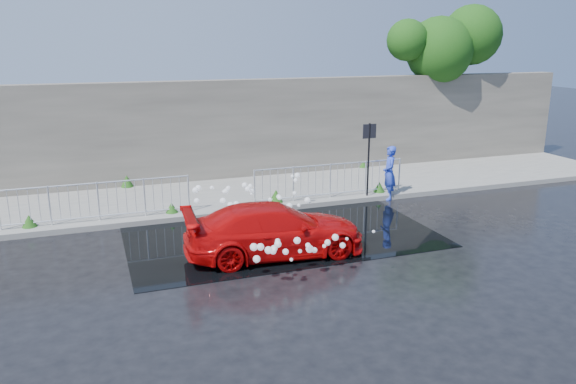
% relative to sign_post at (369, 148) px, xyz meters
% --- Properties ---
extents(ground, '(90.00, 90.00, 0.00)m').
position_rel_sign_post_xyz_m(ground, '(-4.20, -3.10, -1.72)').
color(ground, black).
rests_on(ground, ground).
extents(pavement, '(30.00, 4.00, 0.15)m').
position_rel_sign_post_xyz_m(pavement, '(-4.20, 1.90, -1.65)').
color(pavement, slate).
rests_on(pavement, ground).
extents(curb, '(30.00, 0.25, 0.16)m').
position_rel_sign_post_xyz_m(curb, '(-4.20, -0.10, -1.64)').
color(curb, slate).
rests_on(curb, ground).
extents(retaining_wall, '(30.00, 0.60, 3.50)m').
position_rel_sign_post_xyz_m(retaining_wall, '(-4.20, 4.10, 0.18)').
color(retaining_wall, '#524E45').
rests_on(retaining_wall, pavement).
extents(puddle, '(8.00, 5.00, 0.01)m').
position_rel_sign_post_xyz_m(puddle, '(-3.70, -2.10, -1.72)').
color(puddle, black).
rests_on(puddle, ground).
extents(sign_post, '(0.45, 0.06, 2.50)m').
position_rel_sign_post_xyz_m(sign_post, '(0.00, 0.00, 0.00)').
color(sign_post, black).
rests_on(sign_post, ground).
extents(tree, '(5.03, 2.69, 6.42)m').
position_rel_sign_post_xyz_m(tree, '(5.69, 4.31, 3.11)').
color(tree, '#332114').
rests_on(tree, ground).
extents(railing_left, '(5.05, 0.05, 1.10)m').
position_rel_sign_post_xyz_m(railing_left, '(-8.20, 0.25, -0.99)').
color(railing_left, silver).
rests_on(railing_left, pavement).
extents(railing_right, '(5.05, 0.05, 1.10)m').
position_rel_sign_post_xyz_m(railing_right, '(-1.20, 0.25, -0.99)').
color(railing_right, silver).
rests_on(railing_right, pavement).
extents(weeds, '(12.17, 3.93, 0.40)m').
position_rel_sign_post_xyz_m(weeds, '(-4.50, 1.40, -1.40)').
color(weeds, '#114112').
rests_on(weeds, pavement).
extents(water_spray, '(3.69, 5.44, 1.05)m').
position_rel_sign_post_xyz_m(water_spray, '(-4.35, -2.52, -0.97)').
color(water_spray, white).
rests_on(water_spray, ground).
extents(red_car, '(4.42, 2.01, 1.25)m').
position_rel_sign_post_xyz_m(red_car, '(-4.29, -3.49, -1.10)').
color(red_car, '#BB0708').
rests_on(red_car, ground).
extents(person, '(0.58, 0.73, 1.75)m').
position_rel_sign_post_xyz_m(person, '(0.72, -0.10, -0.85)').
color(person, blue).
rests_on(person, ground).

